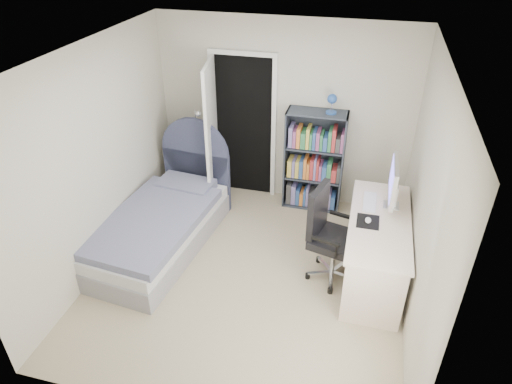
% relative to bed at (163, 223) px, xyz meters
% --- Properties ---
extents(room_shell, '(3.50, 3.70, 2.60)m').
position_rel_bed_xyz_m(room_shell, '(1.18, -0.31, 0.96)').
color(room_shell, gray).
rests_on(room_shell, ground).
extents(door, '(0.92, 0.82, 2.06)m').
position_rel_bed_xyz_m(door, '(0.42, 1.21, 0.74)').
color(door, black).
rests_on(door, ground).
extents(bed, '(1.20, 2.20, 1.30)m').
position_rel_bed_xyz_m(bed, '(0.00, 0.00, 0.00)').
color(bed, gray).
rests_on(bed, ground).
extents(nightstand, '(0.37, 0.37, 0.55)m').
position_rel_bed_xyz_m(nightstand, '(-0.08, 1.19, 0.06)').
color(nightstand, '#D5B183').
rests_on(nightstand, ground).
extents(floor_lamp, '(0.20, 0.20, 1.40)m').
position_rel_bed_xyz_m(floor_lamp, '(0.14, 1.00, 0.28)').
color(floor_lamp, silver).
rests_on(floor_lamp, ground).
extents(bookcase, '(0.78, 0.33, 1.66)m').
position_rel_bed_xyz_m(bookcase, '(1.65, 1.32, 0.35)').
color(bookcase, '#333A45').
rests_on(bookcase, ground).
extents(desk, '(0.64, 1.59, 1.31)m').
position_rel_bed_xyz_m(desk, '(2.54, 0.02, 0.13)').
color(desk, '#F2DDCB').
rests_on(desk, ground).
extents(office_chair, '(0.61, 0.63, 1.12)m').
position_rel_bed_xyz_m(office_chair, '(2.01, -0.08, 0.32)').
color(office_chair, silver).
rests_on(office_chair, ground).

